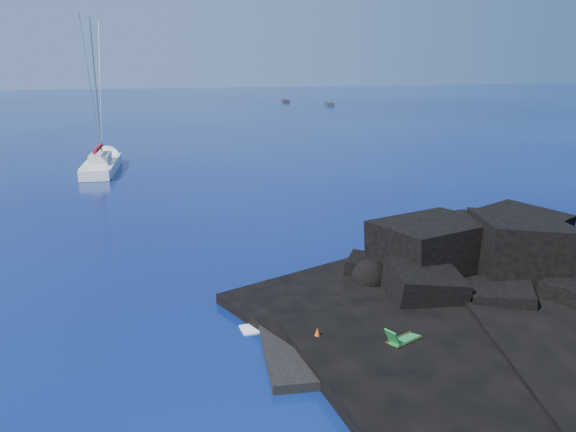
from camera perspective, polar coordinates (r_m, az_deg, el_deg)
name	(u,v)px	position (r m, az deg, el deg)	size (l,w,h in m)	color
ground	(261,364)	(21.12, -2.74, -14.80)	(400.00, 400.00, 0.00)	#04043B
headland	(519,295)	(28.73, 22.39, -7.44)	(24.00, 24.00, 3.60)	black
beach	(371,342)	(22.74, 8.43, -12.59)	(8.50, 6.00, 0.70)	black
surf_foam	(344,296)	(26.66, 5.66, -8.06)	(10.00, 8.00, 0.06)	white
sailboat	(102,170)	(58.74, -18.35, 4.41)	(2.91, 13.89, 14.56)	white
deck_chair	(404,335)	(21.64, 11.73, -11.74)	(1.47, 0.64, 1.01)	#1B7B33
towel	(325,330)	(22.64, 3.73, -11.49)	(1.83, 0.86, 0.05)	silver
sunbather	(325,327)	(22.58, 3.74, -11.17)	(1.73, 0.44, 0.24)	tan
marker_cone	(317,335)	(21.68, 3.00, -11.99)	(0.39, 0.39, 0.59)	#F24C0C
distant_boat_a	(286,102)	(146.35, -0.25, 11.53)	(1.50, 4.83, 0.64)	#26262B
distant_boat_b	(329,105)	(137.02, 4.22, 11.20)	(1.58, 5.08, 0.68)	#2A2B30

